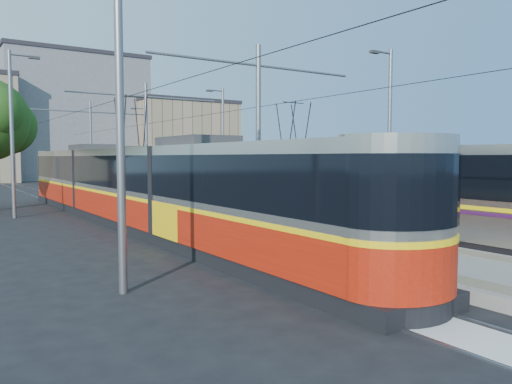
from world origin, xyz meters
TOP-DOWN VIEW (x-y plane):
  - ground at (0.00, 0.00)m, footprint 160.00×160.00m
  - platform at (0.00, 17.00)m, footprint 4.00×50.00m
  - tactile_strip_left at (-1.45, 17.00)m, footprint 0.70×50.00m
  - tactile_strip_right at (1.45, 17.00)m, footprint 0.70×50.00m
  - rails at (0.00, 17.00)m, footprint 8.71×70.00m
  - track_arrow at (-3.60, -3.00)m, footprint 1.20×5.00m
  - tram_left at (-3.60, 12.41)m, footprint 2.43×31.04m
  - tram_right at (3.60, 10.42)m, footprint 2.43×28.06m
  - catenary at (0.00, 14.15)m, footprint 9.20×70.00m
  - street_lamps at (-0.00, 21.00)m, footprint 15.18×38.22m
  - shelter at (0.84, 12.93)m, footprint 0.94×1.21m
  - building_centre at (6.00, 64.00)m, footprint 18.36×14.28m
  - building_right at (20.00, 58.00)m, footprint 14.28×10.20m

SIDE VIEW (x-z plane):
  - ground at x=0.00m, z-range 0.00..0.00m
  - track_arrow at x=-3.60m, z-range 0.00..0.01m
  - rails at x=0.00m, z-range 0.00..0.03m
  - platform at x=0.00m, z-range 0.00..0.30m
  - tactile_strip_left at x=-1.45m, z-range 0.30..0.31m
  - tactile_strip_right at x=1.45m, z-range 0.30..0.31m
  - shelter at x=0.84m, z-range 0.36..2.72m
  - tram_left at x=-3.60m, z-range -1.04..4.46m
  - tram_right at x=3.60m, z-range -0.89..4.61m
  - street_lamps at x=0.00m, z-range 0.18..8.18m
  - catenary at x=0.00m, z-range 1.02..8.02m
  - building_right at x=20.00m, z-range 0.01..11.03m
  - building_centre at x=6.00m, z-range 0.01..16.75m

